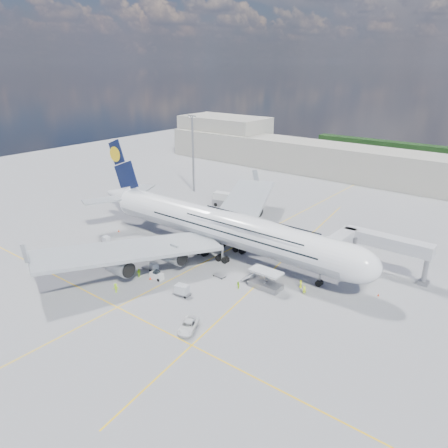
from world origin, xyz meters
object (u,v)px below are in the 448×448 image
Objects in this scene: crew_tug at (116,288)px; cone_wing_left_outer at (257,213)px; crew_loader at (238,285)px; cone_wing_right_outer at (131,270)px; dolly_nose_far at (182,290)px; dolly_back at (106,240)px; dolly_nose_near at (219,276)px; crew_nose at (304,290)px; light_mast at (193,153)px; dolly_row_b at (148,268)px; catering_truck_inner at (229,229)px; cone_wing_left_inner at (224,225)px; cone_wing_right_inner at (150,278)px; cone_nose at (378,295)px; catering_truck_outer at (224,200)px; crew_van at (301,284)px; airliner at (222,226)px; cone_tail at (119,231)px; baggage_tug at (157,276)px; dolly_row_a at (102,260)px; dolly_row_c at (154,266)px; service_van at (188,326)px; jet_bridge at (367,243)px; cargo_loader at (265,282)px.

crew_tug reaches higher than cone_wing_left_outer.
cone_wing_right_outer is (-22.49, -7.77, -0.51)m from crew_loader.
dolly_nose_far is 50.81m from cone_wing_left_outer.
dolly_back reaches higher than dolly_nose_near.
crew_nose is 36.22m from crew_tug.
light_mast reaches higher than dolly_row_b.
catering_truck_inner is 10.80× the size of cone_wing_left_inner.
cone_wing_left_outer is (-22.55, 39.88, -0.50)m from crew_loader.
cone_nose is at bearing 29.77° from cone_wing_right_inner.
dolly_nose_near is 5.41× the size of cone_nose.
catering_truck_outer is at bearing 130.74° from dolly_nose_near.
crew_tug is at bearing -96.83° from catering_truck_inner.
dolly_nose_near is at bearing -156.12° from cone_nose.
crew_tug is 50.23m from cone_nose.
crew_nose is 2.66m from crew_van.
crew_van is at bearing 31.77° from cone_wing_right_inner.
crew_loader is 23.80m from cone_wing_right_outer.
cone_tail is at bearing -169.20° from airliner.
crew_tug is (-11.54, -17.42, 0.67)m from dolly_nose_near.
dolly_back is 1.79× the size of crew_van.
dolly_nose_near is 4.56× the size of cone_wing_right_inner.
baggage_tug is 17.03m from crew_loader.
dolly_nose_far is 31.85m from catering_truck_inner.
airliner is 18.70m from dolly_row_b.
dolly_row_a is 26.33m from dolly_nose_near.
cone_wing_left_inner is at bearing 90.12° from dolly_row_a.
service_van is at bearing -13.79° from dolly_row_c.
catering_truck_inner is 11.71× the size of cone_wing_right_inner.
dolly_row_b is at bearing -24.22° from cone_tail.
dolly_back reaches higher than cone_tail.
jet_bridge is at bearing 37.16° from cone_wing_right_outer.
crew_nose is at bearing 27.00° from cone_wing_right_inner.
cone_wing_right_outer is (-26.19, -11.65, -0.96)m from cargo_loader.
cone_wing_right_inner is 0.95× the size of cone_tail.
cone_nose is 0.79× the size of cone_wing_left_outer.
service_van is 25.53m from crew_van.
cone_nose is at bearing -52.02° from jet_bridge.
catering_truck_inner is 41.63m from cone_nose.
light_mast is 41.75× the size of cone_wing_right_outer.
cargo_loader reaches higher than cone_wing_right_outer.
cone_wing_left_inner is (29.24, -20.27, -12.90)m from light_mast.
crew_van is at bearing 35.12° from dolly_nose_far.
dolly_row_a reaches higher than dolly_back.
cone_wing_right_outer is at bearing -105.95° from catering_truck_inner.
dolly_back is at bearing -119.04° from cone_wing_left_inner.
cargo_loader is at bearing 77.70° from crew_loader.
cone_wing_left_outer is at bearing 94.06° from baggage_tug.
crew_tug is (21.33, -14.15, 0.04)m from dolly_back.
dolly_nose_near is 12.82m from baggage_tug.
airliner is at bearing -174.43° from cone_nose.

